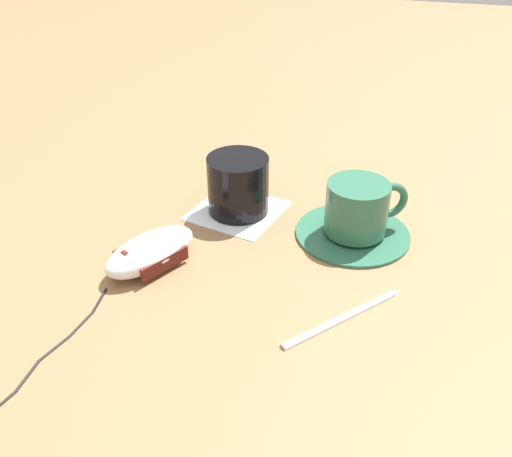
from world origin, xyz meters
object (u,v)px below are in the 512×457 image
(saucer, at_px, (353,232))
(computer_mouse, at_px, (150,251))
(coffee_cup, at_px, (359,207))
(drinking_glass, at_px, (238,185))
(pen, at_px, (345,315))

(saucer, height_order, computer_mouse, computer_mouse)
(coffee_cup, distance_m, drinking_glass, 0.16)
(computer_mouse, distance_m, pen, 0.23)
(computer_mouse, height_order, pen, computer_mouse)
(coffee_cup, height_order, drinking_glass, drinking_glass)
(drinking_glass, xyz_separation_m, pen, (-0.17, 0.18, -0.04))
(coffee_cup, xyz_separation_m, drinking_glass, (0.16, -0.02, -0.00))
(saucer, xyz_separation_m, drinking_glass, (0.16, -0.02, 0.04))
(saucer, bearing_deg, coffee_cup, -163.93)
(saucer, distance_m, drinking_glass, 0.16)
(saucer, bearing_deg, pen, 94.01)
(saucer, xyz_separation_m, coffee_cup, (-0.00, -0.00, 0.04))
(computer_mouse, relative_size, pen, 1.05)
(saucer, relative_size, computer_mouse, 1.09)
(saucer, height_order, drinking_glass, drinking_glass)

